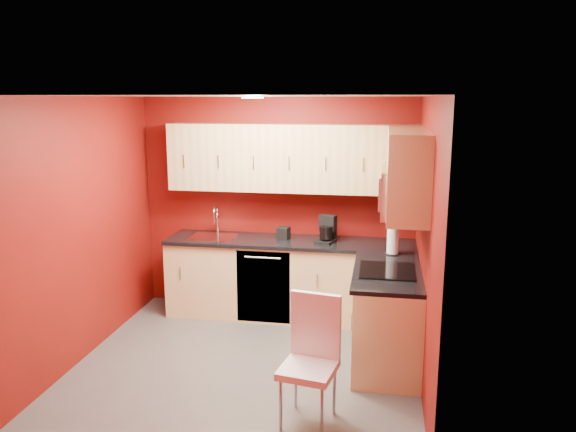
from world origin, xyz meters
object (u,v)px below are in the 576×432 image
(napkin_holder, at_px, (283,233))
(paper_towel, at_px, (393,241))
(dining_chair, at_px, (308,362))
(sink, at_px, (213,234))
(coffee_maker, at_px, (326,229))
(microwave, at_px, (403,192))

(napkin_holder, height_order, paper_towel, paper_towel)
(napkin_holder, bearing_deg, paper_towel, -19.38)
(napkin_holder, distance_m, dining_chair, 2.28)
(sink, distance_m, dining_chair, 2.58)
(napkin_holder, relative_size, paper_towel, 0.50)
(sink, height_order, napkin_holder, sink)
(coffee_maker, distance_m, dining_chair, 2.15)
(microwave, bearing_deg, sink, 154.40)
(paper_towel, bearing_deg, sink, 168.85)
(sink, relative_size, dining_chair, 0.52)
(napkin_holder, bearing_deg, microwave, -38.93)
(microwave, distance_m, napkin_holder, 1.77)
(sink, xyz_separation_m, dining_chair, (1.40, -2.12, -0.45))
(coffee_maker, height_order, dining_chair, coffee_maker)
(microwave, xyz_separation_m, paper_towel, (-0.06, 0.60, -0.61))
(sink, bearing_deg, paper_towel, -11.15)
(microwave, distance_m, dining_chair, 1.76)
(microwave, relative_size, coffee_maker, 2.54)
(microwave, height_order, paper_towel, microwave)
(microwave, bearing_deg, napkin_holder, 141.07)
(coffee_maker, relative_size, napkin_holder, 2.18)
(microwave, relative_size, napkin_holder, 5.52)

